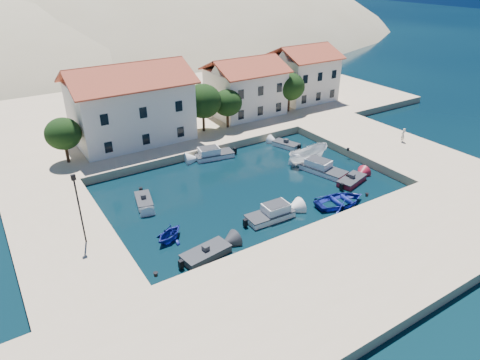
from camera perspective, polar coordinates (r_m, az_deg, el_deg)
name	(u,v)px	position (r m, az deg, el deg)	size (l,w,h in m)	color
ground	(309,233)	(39.16, 9.25, -7.03)	(400.00, 400.00, 0.00)	black
quay_south	(360,265)	(35.58, 15.73, -10.81)	(52.00, 12.00, 1.00)	#D0B48E
quay_east	(380,145)	(58.49, 18.14, 4.51)	(11.00, 20.00, 1.00)	#D0B48E
quay_west	(63,240)	(39.90, -22.51, -7.44)	(8.00, 20.00, 1.00)	#D0B48E
quay_north	(161,111)	(69.54, -10.48, 9.01)	(80.00, 36.00, 1.00)	#D0B48E
hills	(119,103)	(159.84, -15.78, 9.90)	(254.00, 176.00, 99.00)	tan
building_left	(130,102)	(56.36, -14.47, 10.07)	(14.70, 9.45, 9.70)	white
building_mid	(245,85)	(64.95, 0.70, 12.50)	(10.50, 8.40, 8.30)	white
building_right	(303,72)	(72.70, 8.44, 14.04)	(9.45, 8.40, 8.80)	white
trees	(213,102)	(58.42, -3.63, 10.35)	(37.30, 5.30, 6.45)	#382314
lamppost	(78,203)	(36.20, -20.75, -2.84)	(0.35, 0.25, 6.22)	black
bollards	(306,196)	(42.60, 8.82, -2.12)	(29.36, 9.56, 0.30)	black
motorboat_grey_sw	(206,253)	(35.90, -4.57, -9.72)	(4.41, 2.44, 1.25)	#323337
cabin_cruiser_south	(270,214)	(40.54, 4.03, -4.59)	(4.73, 2.14, 1.60)	white
rowboat_south	(340,204)	(44.15, 13.15, -3.15)	(3.86, 5.40, 1.12)	navy
motorboat_red_se	(352,180)	(48.45, 14.67, -0.06)	(4.14, 2.69, 1.25)	maroon
cabin_cruiser_east	(323,169)	(49.98, 11.06, 1.46)	(3.49, 5.75, 1.60)	white
boat_east	(307,163)	(52.39, 8.99, 2.32)	(2.10, 5.59, 2.16)	white
motorboat_white_ne	(286,145)	(56.44, 6.15, 4.72)	(2.63, 3.76, 1.25)	white
rowboat_west	(170,239)	(38.38, -9.34, -7.83)	(2.62, 3.03, 1.60)	navy
motorboat_white_west	(144,201)	(44.05, -12.70, -2.73)	(2.20, 3.59, 1.25)	white
cabin_cruiser_north	(214,154)	(52.99, -3.47, 3.49)	(5.05, 2.80, 1.60)	white
pedestrian	(403,135)	(58.67, 20.90, 5.63)	(0.67, 0.44, 1.83)	beige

